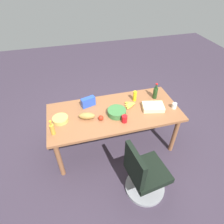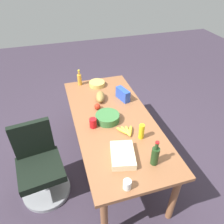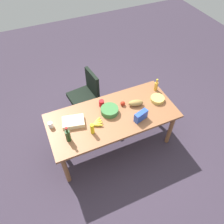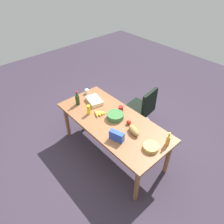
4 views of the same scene
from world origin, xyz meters
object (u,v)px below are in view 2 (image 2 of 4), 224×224
office_chair (41,170)px  red_solo_cup (93,123)px  sheet_cake (123,155)px  salad_bowl (107,118)px  paper_cup (127,184)px  chip_bowl (97,84)px  conference_table (113,124)px  banana_bunch (127,131)px  chip_bag_blue (123,94)px  mustard_bottle (142,132)px  bread_loaf (100,97)px  wine_bottle (155,155)px  dressing_bottle (80,79)px  apple_red (97,107)px

office_chair → red_solo_cup: 0.81m
sheet_cake → salad_bowl: bearing=-1.4°
paper_cup → chip_bowl: (1.72, -0.16, -0.01)m
conference_table → banana_bunch: 0.30m
chip_bag_blue → mustard_bottle: (-0.75, 0.06, 0.01)m
bread_loaf → chip_bag_blue: 0.30m
chip_bag_blue → bread_loaf: bearing=76.5°
paper_cup → wine_bottle: wine_bottle is taller
dressing_bottle → sheet_cake: bearing=-174.5°
banana_bunch → office_chair: bearing=83.2°
chip_bag_blue → paper_cup: bearing=162.6°
banana_bunch → dressing_bottle: dressing_bottle is taller
dressing_bottle → mustard_bottle: dressing_bottle is taller
banana_bunch → mustard_bottle: 0.18m
conference_table → chip_bowl: chip_bowl is taller
conference_table → salad_bowl: (-0.02, 0.07, 0.13)m
salad_bowl → dressing_bottle: 0.94m
bread_loaf → salad_bowl: bearing=176.5°
banana_bunch → salad_bowl: 0.30m
chip_bag_blue → wine_bottle: wine_bottle is taller
paper_cup → conference_table: bearing=-9.7°
conference_table → mustard_bottle: (-0.39, -0.19, 0.17)m
chip_bowl → bread_loaf: bearing=173.0°
paper_cup → chip_bag_blue: size_ratio=0.41×
paper_cup → dressing_bottle: 1.82m
chip_bag_blue → red_solo_cup: (-0.43, 0.50, -0.02)m
dressing_bottle → mustard_bottle: bearing=-162.1°
conference_table → dressing_bottle: size_ratio=8.71×
banana_bunch → bread_loaf: size_ratio=0.81×
apple_red → mustard_bottle: mustard_bottle is taller
sheet_cake → apple_red: bearing=3.0°
sheet_cake → paper_cup: paper_cup is taller
banana_bunch → apple_red: apple_red is taller
office_chair → salad_bowl: bearing=-80.3°
salad_bowl → mustard_bottle: mustard_bottle is taller
chip_bag_blue → wine_bottle: (-1.10, 0.07, 0.03)m
wine_bottle → banana_bunch: bearing=12.4°
paper_cup → apple_red: bearing=-1.3°
conference_table → sheet_cake: bearing=171.7°
bread_loaf → wine_bottle: (-1.17, -0.22, 0.06)m
chip_bowl → wine_bottle: (-1.54, -0.17, 0.07)m
office_chair → dressing_bottle: size_ratio=3.95×
banana_bunch → chip_bowl: (1.08, 0.07, 0.01)m
paper_cup → banana_bunch: bearing=-19.5°
office_chair → wine_bottle: wine_bottle is taller
sheet_cake → wine_bottle: size_ratio=1.17×
wine_bottle → red_solo_cup: (0.66, 0.43, -0.05)m
conference_table → red_solo_cup: 0.30m
bread_loaf → wine_bottle: 1.19m
dressing_bottle → red_solo_cup: bearing=178.6°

